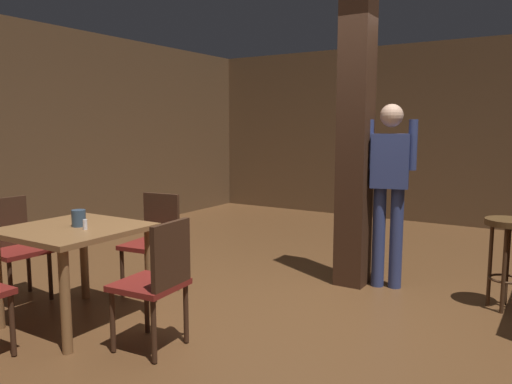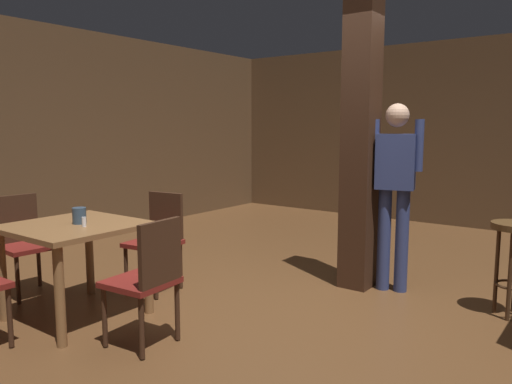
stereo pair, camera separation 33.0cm
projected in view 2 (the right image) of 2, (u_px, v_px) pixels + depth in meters
ground_plane at (308, 313)px, 4.08m from camera, size 10.80×10.80×0.00m
wall_back at (463, 134)px, 7.47m from camera, size 8.00×0.10×2.80m
wall_left at (34, 136)px, 6.26m from camera, size 0.10×9.00×2.80m
pillar at (360, 139)px, 4.59m from camera, size 0.28×0.28×2.80m
dining_table at (75, 240)px, 3.93m from camera, size 0.93×0.93×0.76m
chair_north at (158, 236)px, 4.64m from camera, size 0.47×0.47×0.89m
chair_east at (148, 276)px, 3.40m from camera, size 0.45×0.45×0.89m
chair_west at (23, 239)px, 4.48m from camera, size 0.45×0.45×0.89m
napkin_cup at (79, 216)px, 3.91m from camera, size 0.11×0.11×0.13m
salt_shaker at (84, 222)px, 3.79m from camera, size 0.03×0.03×0.08m
standing_person at (395, 183)px, 4.53m from camera, size 0.47×0.28×1.72m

